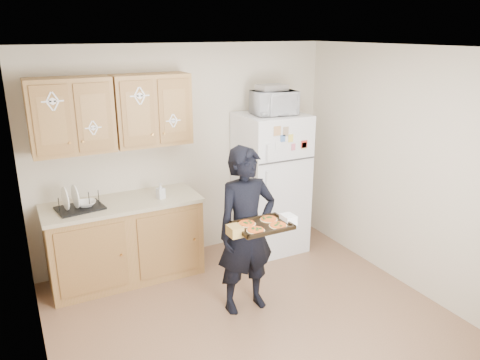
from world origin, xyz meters
The scene contains 23 objects.
floor centered at (0.00, 0.00, 0.00)m, with size 3.60×3.60×0.00m, color brown.
ceiling centered at (0.00, 0.00, 2.50)m, with size 3.60×3.60×0.00m, color beige.
wall_back centered at (0.00, 1.80, 1.25)m, with size 3.60×0.04×2.50m, color beige.
wall_front centered at (0.00, -1.80, 1.25)m, with size 3.60×0.04×2.50m, color beige.
wall_left centered at (-1.80, 0.00, 1.25)m, with size 0.04×3.60×2.50m, color beige.
wall_right centered at (1.80, 0.00, 1.25)m, with size 0.04×3.60×2.50m, color beige.
refrigerator centered at (0.95, 1.43, 0.85)m, with size 0.75×0.70×1.70m, color white.
base_cabinet centered at (-0.85, 1.48, 0.43)m, with size 1.60×0.60×0.86m, color olive.
countertop centered at (-0.85, 1.48, 0.88)m, with size 1.64×0.64×0.04m, color #B7B08D.
upper_cab_left centered at (-1.25, 1.61, 1.83)m, with size 0.80×0.33×0.75m, color olive.
upper_cab_right centered at (-0.43, 1.61, 1.83)m, with size 0.80×0.33×0.75m, color olive.
cereal_box centered at (1.47, 1.67, 0.16)m, with size 0.20×0.07×0.32m, color #E19F4F.
person centered at (0.06, 0.37, 0.82)m, with size 0.60×0.39×1.64m, color black.
baking_tray centered at (0.06, 0.07, 0.98)m, with size 0.48×0.35×0.04m, color black.
pizza_front_left centered at (-0.06, -0.01, 1.00)m, with size 0.16×0.16×0.02m, color orange.
pizza_front_right centered at (0.17, -0.01, 1.00)m, with size 0.16×0.16×0.02m, color orange.
pizza_back_left centered at (-0.06, 0.15, 1.00)m, with size 0.16×0.16×0.02m, color orange.
pizza_back_right centered at (0.17, 0.15, 1.00)m, with size 0.16×0.16×0.02m, color orange.
microwave centered at (0.94, 1.38, 1.84)m, with size 0.49×0.33×0.27m, color white.
foil_pan centered at (0.93, 1.41, 2.01)m, with size 0.32×0.22×0.07m, color #B6B7BD.
dish_rack centered at (-1.28, 1.46, 0.99)m, with size 0.44×0.33×0.18m, color black.
bowl centered at (-1.22, 1.46, 0.95)m, with size 0.19×0.19×0.05m, color white.
soap_bottle centered at (-0.45, 1.39, 0.99)m, with size 0.08×0.08×0.17m, color white.
Camera 1 is at (-1.85, -3.22, 2.64)m, focal length 35.00 mm.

